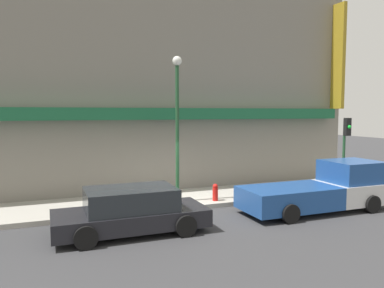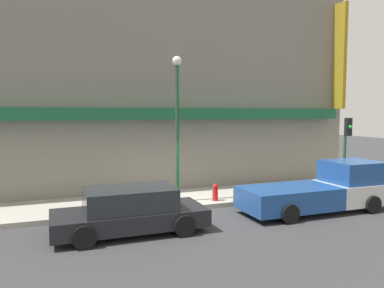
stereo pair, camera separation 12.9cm
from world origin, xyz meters
name	(u,v)px [view 1 (the left image)]	position (x,y,z in m)	size (l,w,h in m)	color
ground_plane	(185,211)	(0.00, 0.00, 0.00)	(80.00, 80.00, 0.00)	#38383A
sidewalk	(172,200)	(0.00, 1.54, 0.09)	(36.00, 3.07, 0.17)	#ADA89E
building	(151,81)	(0.01, 4.55, 5.14)	(19.80, 3.80, 10.30)	gray
pickup_truck	(324,190)	(4.90, -1.71, 0.78)	(5.73, 2.14, 1.79)	silver
parked_car	(131,211)	(-2.36, -1.71, 0.67)	(4.57, 2.11, 1.37)	black
fire_hydrant	(215,192)	(1.46, 0.47, 0.51)	(0.21, 0.21, 0.67)	red
street_lamp	(177,112)	(0.03, 0.89, 3.67)	(0.36, 0.36, 5.59)	#1E4728
traffic_light	(346,140)	(7.93, 0.45, 2.41)	(0.28, 0.42, 3.22)	#1E4728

